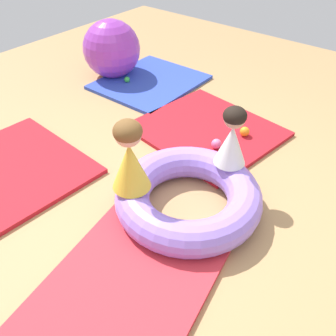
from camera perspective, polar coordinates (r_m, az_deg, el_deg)
ground_plane at (r=2.98m, az=2.27°, el=-5.93°), size 8.00×8.00×0.00m
gym_mat_front at (r=3.83m, az=5.99°, el=5.74°), size 1.34×1.45×0.04m
gym_mat_far_left at (r=4.78m, az=-2.78°, el=12.97°), size 1.24×1.08×0.04m
gym_mat_far_right at (r=2.47m, az=-7.49°, el=-18.88°), size 1.49×1.19×0.04m
inflatable_cushion at (r=2.87m, az=3.11°, el=-4.32°), size 1.13×1.13×0.26m
child_in_white at (r=2.88m, az=9.78°, el=4.72°), size 0.36×0.36×0.49m
child_in_yellow at (r=2.60m, az=-5.88°, el=1.78°), size 0.40×0.40×0.56m
play_ball_red at (r=2.70m, az=-1.52°, el=-8.95°), size 0.11×0.11×0.11m
play_ball_pink at (r=3.52m, az=7.40°, el=3.68°), size 0.10×0.10×0.10m
play_ball_orange at (r=3.74m, az=11.62°, el=5.48°), size 0.09×0.09×0.09m
play_ball_green at (r=4.74m, az=-6.28°, el=13.28°), size 0.07×0.07×0.07m
exercise_ball_large at (r=4.90m, az=-8.60°, el=17.54°), size 0.71×0.71×0.71m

